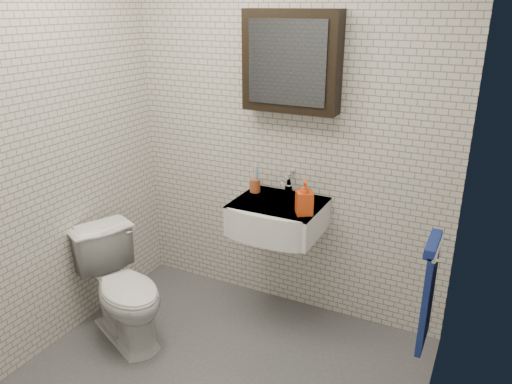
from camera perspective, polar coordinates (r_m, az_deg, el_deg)
ground at (r=3.04m, az=-5.00°, el=-21.04°), size 2.20×2.00×0.01m
room_shell at (r=2.34m, az=-6.12°, el=6.78°), size 2.22×2.02×2.51m
washbasin at (r=3.16m, az=2.27°, el=-2.97°), size 0.55×0.50×0.20m
faucet at (r=3.27m, az=3.74°, el=0.87°), size 0.06×0.20×0.15m
mirror_cabinet at (r=3.09m, az=4.05°, el=14.64°), size 0.60×0.15×0.60m
towel_rail at (r=2.61m, az=19.16°, el=-10.42°), size 0.09×0.30×0.58m
toothbrush_cup at (r=3.31m, az=-0.10°, el=0.82°), size 0.09×0.09×0.19m
soap_bottle at (r=2.95m, az=5.56°, el=-0.62°), size 0.13×0.13×0.21m
toilet at (r=3.29m, az=-14.90°, el=-10.61°), size 0.79×0.64×0.70m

